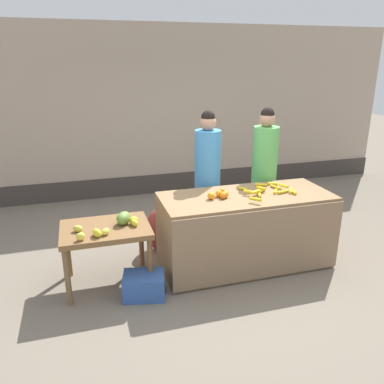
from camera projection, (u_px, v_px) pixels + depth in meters
name	position (u px, v px, depth m)	size (l,w,h in m)	color
ground_plane	(217.00, 266.00, 4.81)	(24.00, 24.00, 0.00)	#756B5B
market_wall_back	(161.00, 113.00, 7.14)	(9.22, 0.23, 3.05)	tan
fruit_stall_counter	(245.00, 230.00, 4.75)	(2.05, 0.88, 0.91)	olive
side_table_wooden	(106.00, 235.00, 4.26)	(0.96, 0.70, 0.70)	brown
banana_bunch_pile	(268.00, 190.00, 4.70)	(0.69, 0.66, 0.07)	gold
orange_pile	(220.00, 194.00, 4.51)	(0.27, 0.25, 0.09)	orange
mango_papaya_pile	(116.00, 223.00, 4.21)	(0.72, 0.54, 0.14)	yellow
vendor_woman_blue_shirt	(207.00, 179.00, 5.15)	(0.34, 0.34, 1.83)	#33333D
vendor_woman_green_shirt	(264.00, 175.00, 5.33)	(0.34, 0.34, 1.85)	#33333D
produce_crate	(144.00, 285.00, 4.18)	(0.44, 0.32, 0.26)	#3359A5
produce_sack	(159.00, 230.00, 5.15)	(0.36, 0.30, 0.58)	maroon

